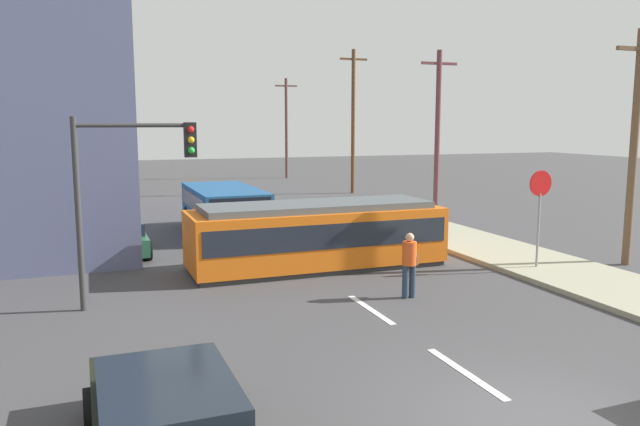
% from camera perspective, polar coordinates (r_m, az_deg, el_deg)
% --- Properties ---
extents(ground_plane, '(120.00, 120.00, 0.00)m').
position_cam_1_polar(ground_plane, '(18.43, -0.54, -5.46)').
color(ground_plane, '#413F41').
extents(sidewalk_curb_right, '(3.20, 36.00, 0.14)m').
position_cam_1_polar(sidewalk_curb_right, '(18.65, 24.14, -5.82)').
color(sidewalk_curb_right, '#9D9A80').
rests_on(sidewalk_curb_right, ground).
extents(lane_stripe_1, '(0.16, 2.40, 0.01)m').
position_cam_1_polar(lane_stripe_1, '(11.56, 13.29, -14.19)').
color(lane_stripe_1, silver).
rests_on(lane_stripe_1, ground).
extents(lane_stripe_2, '(0.16, 2.40, 0.01)m').
position_cam_1_polar(lane_stripe_2, '(14.85, 4.70, -8.88)').
color(lane_stripe_2, silver).
rests_on(lane_stripe_2, ground).
extents(lane_stripe_3, '(0.16, 2.40, 0.01)m').
position_cam_1_polar(lane_stripe_3, '(24.55, -5.67, -2.02)').
color(lane_stripe_3, silver).
rests_on(lane_stripe_3, ground).
extents(lane_stripe_4, '(0.16, 2.40, 0.01)m').
position_cam_1_polar(lane_stripe_4, '(30.32, -8.51, -0.10)').
color(lane_stripe_4, silver).
rests_on(lane_stripe_4, ground).
extents(streetcar_tram, '(7.77, 2.62, 2.00)m').
position_cam_1_polar(streetcar_tram, '(18.79, -0.31, -1.96)').
color(streetcar_tram, orange).
rests_on(streetcar_tram, ground).
extents(city_bus, '(2.60, 5.84, 1.83)m').
position_cam_1_polar(city_bus, '(25.01, -8.85, 0.55)').
color(city_bus, '#1F4F80').
rests_on(city_bus, ground).
extents(pedestrian_crossing, '(0.50, 0.36, 1.67)m').
position_cam_1_polar(pedestrian_crossing, '(15.69, 8.28, -4.45)').
color(pedestrian_crossing, '#263547').
rests_on(pedestrian_crossing, ground).
extents(parked_sedan_near, '(2.08, 4.25, 1.19)m').
position_cam_1_polar(parked_sedan_near, '(8.55, -13.98, -18.07)').
color(parked_sedan_near, black).
rests_on(parked_sedan_near, ground).
extents(parked_sedan_mid, '(2.09, 4.04, 1.19)m').
position_cam_1_polar(parked_sedan_mid, '(21.70, -18.35, -2.11)').
color(parked_sedan_mid, '#245739').
rests_on(parked_sedan_mid, ground).
extents(stop_sign, '(0.76, 0.07, 2.88)m').
position_cam_1_polar(stop_sign, '(19.25, 19.69, 1.28)').
color(stop_sign, gray).
rests_on(stop_sign, sidewalk_curb_right).
extents(traffic_light_mast, '(2.83, 0.33, 4.54)m').
position_cam_1_polar(traffic_light_mast, '(15.20, -17.26, 3.49)').
color(traffic_light_mast, '#333333').
rests_on(traffic_light_mast, ground).
extents(utility_pole_near, '(1.80, 0.24, 7.18)m').
position_cam_1_polar(utility_pole_near, '(21.14, 27.07, 5.72)').
color(utility_pole_near, brown).
rests_on(utility_pole_near, ground).
extents(utility_pole_mid, '(1.80, 0.24, 7.67)m').
position_cam_1_polar(utility_pole_mid, '(29.02, 10.82, 7.42)').
color(utility_pole_mid, brown).
rests_on(utility_pole_mid, ground).
extents(utility_pole_far, '(1.80, 0.24, 8.91)m').
position_cam_1_polar(utility_pole_far, '(38.94, 3.09, 8.66)').
color(utility_pole_far, brown).
rests_on(utility_pole_far, ground).
extents(utility_pole_distant, '(1.80, 0.24, 7.94)m').
position_cam_1_polar(utility_pole_distant, '(49.97, -3.13, 8.02)').
color(utility_pole_distant, brown).
rests_on(utility_pole_distant, ground).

